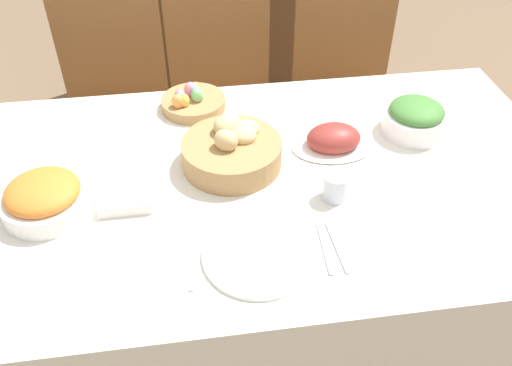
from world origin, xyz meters
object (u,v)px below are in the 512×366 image
Objects in this scene: drinking_cup at (335,187)px; ham_platter at (333,140)px; chair_far_center at (225,97)px; knife at (325,248)px; bread_basket at (232,150)px; egg_basket at (192,101)px; chair_far_right at (346,88)px; green_salad_bowl at (415,118)px; carrot_bowl at (44,198)px; spoon at (337,247)px; sideboard at (223,12)px; butter_dish at (125,201)px; dinner_plate at (259,255)px; chair_far_left at (115,105)px; fork at (191,263)px.

ham_platter is at bearing 76.50° from drinking_cup.
chair_far_center is 1.13m from knife.
bread_basket is 0.40m from knife.
egg_basket reaches higher than drinking_cup.
drinking_cup is at bearing -106.98° from chair_far_right.
chair_far_right is 3.66× the size of bread_basket.
egg_basket reaches higher than knife.
green_salad_bowl reaches higher than ham_platter.
spoon is at bearing -18.26° from carrot_bowl.
chair_far_right reaches higher than ham_platter.
sideboard is 1.44m from egg_basket.
carrot_bowl is at bearing -168.99° from green_salad_bowl.
carrot_bowl reaches higher than butter_dish.
dinner_plate is at bearing -92.97° from sideboard.
egg_basket is 0.59m from drinking_cup.
spoon is (0.61, -1.09, 0.24)m from chair_far_left.
chair_far_left is at bearing 118.51° from bread_basket.
chair_far_left reaches higher than fork.
carrot_bowl is 1.32× the size of fork.
ham_platter is at bearing -170.74° from green_salad_bowl.
ham_platter is (0.70, -0.71, 0.26)m from chair_far_left.
ham_platter is at bearing 11.59° from carrot_bowl.
chair_far_right is at bearing -3.51° from chair_far_center.
chair_far_left is 0.89m from bread_basket.
chair_far_center reaches higher than carrot_bowl.
green_salad_bowl is 1.15× the size of fork.
chair_far_center is 1.05m from carrot_bowl.
dinner_plate is at bearing 177.23° from spoon.
chair_far_right is (0.51, 0.00, 0.00)m from chair_far_center.
egg_basket is 0.72m from spoon.
ham_platter reaches higher than dinner_plate.
carrot_bowl is (-0.39, -0.43, 0.02)m from egg_basket.
chair_far_right is at bearing 71.31° from drinking_cup.
green_salad_bowl is 1.41× the size of butter_dish.
sideboard is 1.95m from carrot_bowl.
chair_far_center reaches higher than drinking_cup.
knife is (-0.38, -1.09, 0.24)m from chair_far_right.
carrot_bowl is at bearing 176.94° from butter_dish.
chair_far_right reaches higher than fork.
fork is 0.31m from knife.
chair_far_center is at bearing 127.52° from green_salad_bowl.
egg_basket is at bearing -99.06° from sideboard.
ham_platter is 0.48m from dinner_plate.
carrot_bowl reaches higher than fork.
drinking_cup is at bearing 27.45° from fork.
green_salad_bowl is 0.57m from knife.
butter_dish reaches higher than spoon.
bread_basket is 1.47× the size of green_salad_bowl.
bread_basket is (-0.04, -0.74, 0.28)m from chair_far_center.
ham_platter is 1.28× the size of green_salad_bowl.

